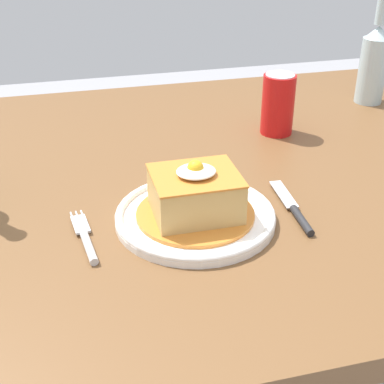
{
  "coord_description": "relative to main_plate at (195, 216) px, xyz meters",
  "views": [
    {
      "loc": [
        -0.11,
        -0.86,
        1.19
      ],
      "look_at": [
        0.07,
        -0.15,
        0.79
      ],
      "focal_mm": 51.44,
      "sensor_mm": 36.0,
      "label": 1
    }
  ],
  "objects": [
    {
      "name": "beer_bottle_clear",
      "position": [
        0.53,
        0.41,
        0.09
      ],
      "size": [
        0.06,
        0.06,
        0.27
      ],
      "color": "#ADC6CC",
      "rests_on": "dining_table"
    },
    {
      "name": "soda_can",
      "position": [
        0.25,
        0.29,
        0.05
      ],
      "size": [
        0.07,
        0.07,
        0.12
      ],
      "color": "red",
      "rests_on": "dining_table"
    },
    {
      "name": "knife",
      "position": [
        0.16,
        -0.02,
        -0.0
      ],
      "size": [
        0.03,
        0.17,
        0.01
      ],
      "color": "#262628",
      "rests_on": "dining_table"
    },
    {
      "name": "dining_table",
      "position": [
        -0.07,
        0.17,
        -0.1
      ],
      "size": [
        1.49,
        0.98,
        0.75
      ],
      "color": "brown",
      "rests_on": "ground_plane"
    },
    {
      "name": "main_plate",
      "position": [
        0.0,
        0.0,
        0.0
      ],
      "size": [
        0.24,
        0.24,
        0.02
      ],
      "color": "white",
      "rests_on": "dining_table"
    },
    {
      "name": "fork",
      "position": [
        -0.17,
        -0.02,
        -0.0
      ],
      "size": [
        0.03,
        0.14,
        0.01
      ],
      "color": "silver",
      "rests_on": "dining_table"
    },
    {
      "name": "sandwich_meal",
      "position": [
        0.0,
        -0.0,
        0.03
      ],
      "size": [
        0.18,
        0.18,
        0.09
      ],
      "color": "orange",
      "rests_on": "main_plate"
    }
  ]
}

